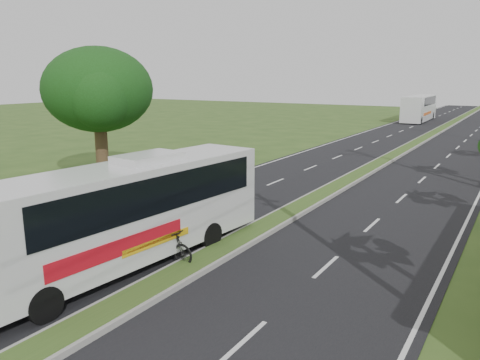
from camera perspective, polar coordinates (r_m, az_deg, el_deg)
The scene contains 8 objects.
ground at distance 13.15m, azimuth -13.13°, elevation -14.45°, with size 180.00×180.00×0.00m, color #314E1C.
road_asphalt at distance 29.99m, azimuth 14.74°, elevation 0.76°, with size 14.00×160.00×0.02m, color black.
median_strip at distance 29.98m, azimuth 14.75°, elevation 0.94°, with size 1.20×160.00×0.18m.
lane_edge_left at distance 32.53m, azimuth 3.41°, elevation 2.03°, with size 0.12×160.00×0.01m, color silver.
shade_tree at distance 27.47m, azimuth -17.03°, elevation 10.15°, with size 6.30×6.00×7.54m.
coach_bus_main at distance 14.83m, azimuth -13.81°, elevation -3.40°, with size 3.14×10.94×3.49m.
coach_bus_far at distance 68.47m, azimuth 21.03°, elevation 8.34°, with size 2.74×11.69×3.39m.
motorcyclist at distance 15.25m, azimuth -8.79°, elevation -7.26°, with size 1.92×0.56×2.20m.
Camera 1 is at (8.46, -8.17, 5.88)m, focal length 35.00 mm.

